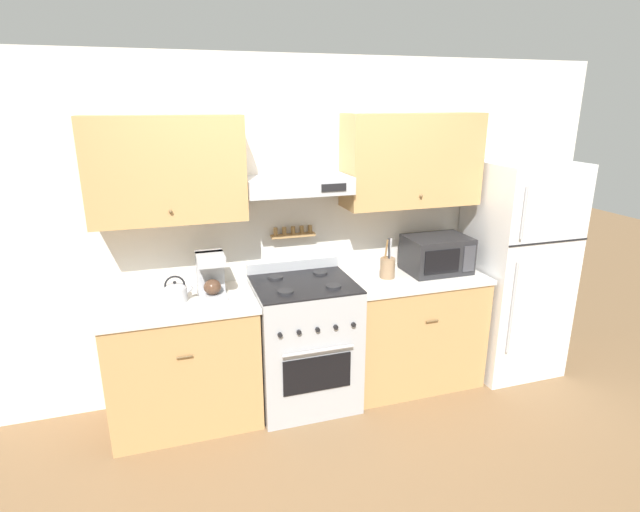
{
  "coord_description": "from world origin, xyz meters",
  "views": [
    {
      "loc": [
        -0.92,
        -2.97,
        2.23
      ],
      "look_at": [
        0.11,
        0.26,
        1.17
      ],
      "focal_mm": 28.0,
      "sensor_mm": 36.0,
      "label": 1
    }
  ],
  "objects_px": {
    "refrigerator": "(515,269)",
    "tea_kettle": "(176,292)",
    "coffee_maker": "(211,274)",
    "stove_range": "(304,343)",
    "utensil_crock": "(388,267)",
    "microwave": "(437,254)"
  },
  "relations": [
    {
      "from": "tea_kettle",
      "to": "coffee_maker",
      "type": "xyz_separation_m",
      "value": [
        0.24,
        0.03,
        0.09
      ]
    },
    {
      "from": "refrigerator",
      "to": "coffee_maker",
      "type": "xyz_separation_m",
      "value": [
        -2.48,
        0.08,
        0.19
      ]
    },
    {
      "from": "stove_range",
      "to": "refrigerator",
      "type": "distance_m",
      "value": 1.87
    },
    {
      "from": "refrigerator",
      "to": "utensil_crock",
      "type": "bearing_deg",
      "value": 177.62
    },
    {
      "from": "tea_kettle",
      "to": "utensil_crock",
      "type": "relative_size",
      "value": 0.64
    },
    {
      "from": "coffee_maker",
      "to": "utensil_crock",
      "type": "bearing_deg",
      "value": -1.31
    },
    {
      "from": "tea_kettle",
      "to": "utensil_crock",
      "type": "distance_m",
      "value": 1.58
    },
    {
      "from": "stove_range",
      "to": "utensil_crock",
      "type": "distance_m",
      "value": 0.86
    },
    {
      "from": "tea_kettle",
      "to": "utensil_crock",
      "type": "xyz_separation_m",
      "value": [
        1.58,
        0.0,
        0.02
      ]
    },
    {
      "from": "refrigerator",
      "to": "microwave",
      "type": "distance_m",
      "value": 0.74
    },
    {
      "from": "stove_range",
      "to": "utensil_crock",
      "type": "bearing_deg",
      "value": 2.98
    },
    {
      "from": "microwave",
      "to": "utensil_crock",
      "type": "height_order",
      "value": "utensil_crock"
    },
    {
      "from": "coffee_maker",
      "to": "microwave",
      "type": "relative_size",
      "value": 0.64
    },
    {
      "from": "utensil_crock",
      "to": "coffee_maker",
      "type": "bearing_deg",
      "value": 178.69
    },
    {
      "from": "tea_kettle",
      "to": "coffee_maker",
      "type": "height_order",
      "value": "coffee_maker"
    },
    {
      "from": "refrigerator",
      "to": "tea_kettle",
      "type": "relative_size",
      "value": 8.88
    },
    {
      "from": "tea_kettle",
      "to": "coffee_maker",
      "type": "distance_m",
      "value": 0.26
    },
    {
      "from": "stove_range",
      "to": "utensil_crock",
      "type": "height_order",
      "value": "utensil_crock"
    },
    {
      "from": "stove_range",
      "to": "refrigerator",
      "type": "xyz_separation_m",
      "value": [
        1.83,
        -0.01,
        0.4
      ]
    },
    {
      "from": "stove_range",
      "to": "coffee_maker",
      "type": "relative_size",
      "value": 3.32
    },
    {
      "from": "stove_range",
      "to": "coffee_maker",
      "type": "bearing_deg",
      "value": 174.21
    },
    {
      "from": "coffee_maker",
      "to": "microwave",
      "type": "height_order",
      "value": "coffee_maker"
    }
  ]
}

